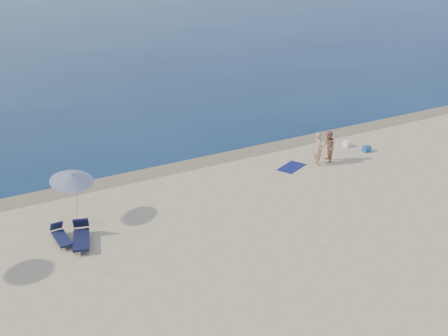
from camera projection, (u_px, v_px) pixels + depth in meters
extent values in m
cube|color=#847254|center=(212.00, 159.00, 30.25)|extent=(240.00, 1.60, 0.00)
imported|color=tan|center=(318.00, 148.00, 29.29)|extent=(0.58, 0.74, 1.80)
imported|color=#AD725B|center=(328.00, 147.00, 29.64)|extent=(0.92, 1.02, 1.71)
cube|color=#101451|center=(291.00, 167.00, 29.23)|extent=(1.82, 1.45, 0.03)
cube|color=white|center=(347.00, 144.00, 32.00)|extent=(0.45, 0.41, 0.33)
cube|color=#1C519C|center=(366.00, 149.00, 31.26)|extent=(0.46, 0.33, 0.32)
cylinder|color=silver|center=(77.00, 203.00, 23.16)|extent=(0.14, 0.42, 2.07)
cone|color=silver|center=(72.00, 178.00, 23.07)|extent=(2.21, 2.23, 0.64)
sphere|color=silver|center=(71.00, 174.00, 23.00)|extent=(0.06, 0.06, 0.06)
cube|color=#131534|center=(81.00, 240.00, 21.90)|extent=(1.09, 1.78, 0.11)
cube|color=#131534|center=(81.00, 223.00, 22.53)|extent=(0.71, 0.57, 0.54)
cylinder|color=#A5A5AD|center=(88.00, 242.00, 22.00)|extent=(0.03, 0.03, 0.25)
cube|color=#161B3D|center=(62.00, 239.00, 22.10)|extent=(0.52, 1.36, 0.09)
cube|color=#161B3D|center=(56.00, 226.00, 22.53)|extent=(0.50, 0.34, 0.44)
cylinder|color=#A5A5AD|center=(67.00, 239.00, 22.23)|extent=(0.03, 0.03, 0.20)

